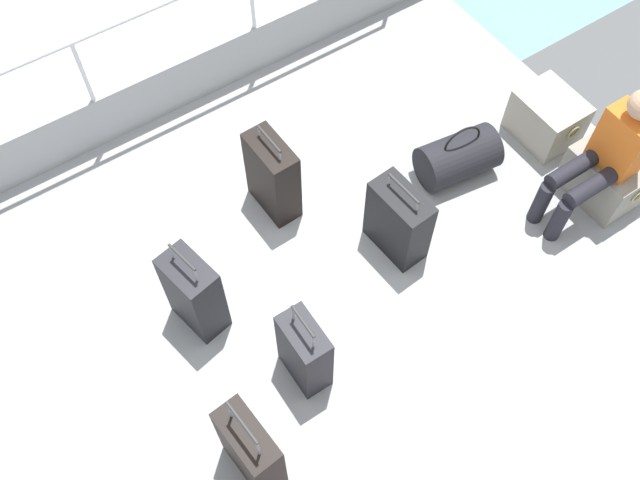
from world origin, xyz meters
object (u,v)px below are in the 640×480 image
at_px(suitcase_0, 251,450).
at_px(suitcase_2, 273,176).
at_px(cargo_crate_1, 605,176).
at_px(suitcase_1, 304,352).
at_px(duffel_bag, 458,157).
at_px(passenger_seated, 605,155).
at_px(suitcase_5, 398,221).
at_px(cargo_crate_0, 547,117).
at_px(suitcase_3, 194,294).

xyz_separation_m(suitcase_0, suitcase_2, (-1.56, 1.12, -0.00)).
xyz_separation_m(cargo_crate_1, suitcase_0, (0.29, -3.18, 0.14)).
height_order(suitcase_1, duffel_bag, suitcase_1).
relative_size(cargo_crate_1, passenger_seated, 0.52).
bearing_deg(suitcase_1, passenger_seated, 88.95).
bearing_deg(duffel_bag, suitcase_5, -71.31).
height_order(passenger_seated, suitcase_0, passenger_seated).
relative_size(cargo_crate_0, duffel_bag, 0.84).
height_order(suitcase_3, duffel_bag, suitcase_3).
xyz_separation_m(suitcase_0, duffel_bag, (-1.04, 2.41, -0.16)).
relative_size(suitcase_3, suitcase_5, 1.18).
bearing_deg(suitcase_3, suitcase_0, -11.23).
bearing_deg(passenger_seated, suitcase_5, -109.81).
bearing_deg(cargo_crate_0, suitcase_5, -83.96).
height_order(suitcase_0, suitcase_5, suitcase_0).
xyz_separation_m(suitcase_0, suitcase_5, (-0.78, 1.64, -0.04)).
bearing_deg(suitcase_0, duffel_bag, 113.38).
height_order(passenger_seated, suitcase_1, passenger_seated).
xyz_separation_m(suitcase_1, suitcase_5, (-0.44, 1.06, -0.01)).
height_order(suitcase_5, duffel_bag, suitcase_5).
bearing_deg(cargo_crate_1, passenger_seated, -90.00).
xyz_separation_m(passenger_seated, suitcase_5, (-0.49, -1.35, -0.28)).
bearing_deg(cargo_crate_0, passenger_seated, -18.99).
relative_size(cargo_crate_0, suitcase_0, 0.60).
height_order(suitcase_0, suitcase_2, suitcase_0).
bearing_deg(suitcase_3, cargo_crate_0, 88.07).
distance_m(suitcase_1, suitcase_2, 1.33).
xyz_separation_m(cargo_crate_0, duffel_bag, (-0.09, -0.81, -0.02)).
bearing_deg(cargo_crate_0, suitcase_2, -106.23).
bearing_deg(suitcase_2, passenger_seated, 56.01).
bearing_deg(suitcase_0, passenger_seated, 95.62).
height_order(suitcase_2, duffel_bag, suitcase_2).
distance_m(suitcase_3, duffel_bag, 2.21).
xyz_separation_m(suitcase_2, suitcase_5, (0.78, 0.53, -0.03)).
relative_size(suitcase_0, suitcase_3, 1.08).
distance_m(passenger_seated, duffel_bag, 1.03).
relative_size(cargo_crate_1, duffel_bag, 0.91).
distance_m(suitcase_0, suitcase_3, 1.07).
relative_size(suitcase_2, suitcase_3, 0.93).
bearing_deg(suitcase_2, cargo_crate_0, 73.77).
bearing_deg(suitcase_5, suitcase_0, -64.52).
distance_m(cargo_crate_1, duffel_bag, 1.07).
height_order(cargo_crate_0, suitcase_1, suitcase_1).
bearing_deg(suitcase_2, duffel_bag, 68.17).
relative_size(passenger_seated, suitcase_0, 1.24).
bearing_deg(passenger_seated, duffel_bag, -142.05).
height_order(passenger_seated, suitcase_5, passenger_seated).
relative_size(suitcase_0, duffel_bag, 1.41).
xyz_separation_m(cargo_crate_0, suitcase_5, (0.17, -1.58, 0.10)).
distance_m(cargo_crate_0, suitcase_1, 2.71).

